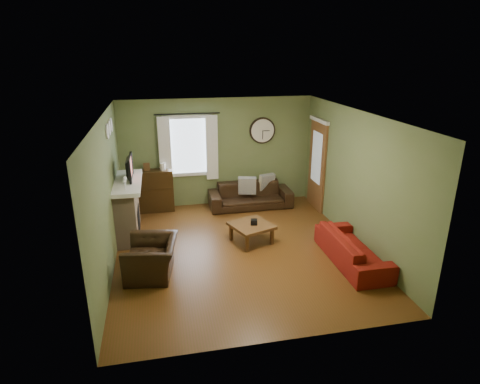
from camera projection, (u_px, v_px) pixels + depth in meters
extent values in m
cube|color=#5A3414|center=(239.00, 250.00, 7.73)|extent=(4.60, 5.20, 0.00)
cube|color=white|center=(239.00, 115.00, 6.85)|extent=(4.60, 5.20, 0.00)
cube|color=#607242|center=(107.00, 196.00, 6.85)|extent=(0.00, 5.20, 2.60)
cube|color=#607242|center=(356.00, 179.00, 7.72)|extent=(0.00, 5.20, 2.60)
cube|color=#607242|center=(218.00, 153.00, 9.68)|extent=(4.60, 0.00, 2.60)
cube|color=#607242|center=(282.00, 254.00, 4.89)|extent=(4.60, 0.00, 2.60)
cube|color=tan|center=(128.00, 210.00, 8.20)|extent=(0.40, 1.40, 1.10)
cube|color=black|center=(138.00, 221.00, 8.32)|extent=(0.04, 0.60, 0.55)
cube|color=white|center=(126.00, 183.00, 8.01)|extent=(0.58, 1.60, 0.08)
imported|color=black|center=(127.00, 170.00, 8.08)|extent=(0.08, 0.60, 0.35)
cube|color=#994C3F|center=(131.00, 167.00, 8.07)|extent=(0.02, 0.62, 0.36)
cylinder|color=white|center=(107.00, 131.00, 7.27)|extent=(0.28, 0.28, 0.03)
cylinder|color=white|center=(109.00, 128.00, 7.59)|extent=(0.28, 0.28, 0.03)
cylinder|color=white|center=(111.00, 125.00, 7.92)|extent=(0.28, 0.28, 0.03)
cylinder|color=black|center=(187.00, 114.00, 9.11)|extent=(0.03, 0.03, 1.50)
cube|color=white|center=(165.00, 150.00, 9.29)|extent=(0.28, 0.04, 1.55)
cube|color=white|center=(212.00, 148.00, 9.49)|extent=(0.28, 0.04, 1.55)
cube|color=brown|center=(317.00, 166.00, 9.51)|extent=(0.05, 0.90, 2.10)
imported|color=brown|center=(158.00, 169.00, 9.58)|extent=(0.19, 0.23, 0.02)
imported|color=black|center=(250.00, 195.00, 9.78)|extent=(2.00, 0.78, 0.58)
cube|color=#999A99|center=(267.00, 182.00, 9.95)|extent=(0.42, 0.23, 0.40)
cube|color=#999A99|center=(247.00, 186.00, 9.68)|extent=(0.45, 0.23, 0.43)
imported|color=maroon|center=(352.00, 248.00, 7.23)|extent=(0.72, 1.84, 0.54)
imported|color=black|center=(152.00, 258.00, 6.81)|extent=(0.98, 1.08, 0.63)
cube|color=black|center=(254.00, 224.00, 7.92)|extent=(0.16, 0.16, 0.10)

